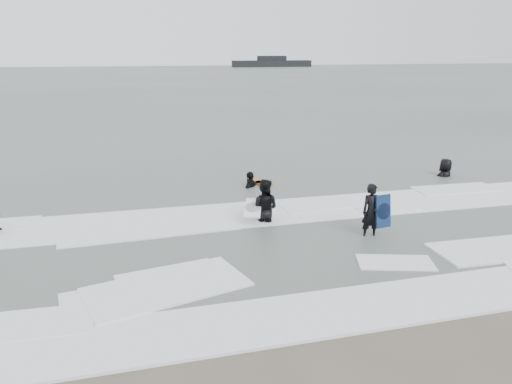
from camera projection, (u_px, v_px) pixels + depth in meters
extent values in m
plane|color=brown|center=(312.00, 301.00, 10.92)|extent=(320.00, 320.00, 0.00)
plane|color=#47544C|center=(148.00, 81.00, 85.44)|extent=(320.00, 320.00, 0.00)
imported|color=black|center=(370.00, 238.00, 14.58)|extent=(0.62, 0.42, 1.65)
imported|color=black|center=(264.00, 222.00, 15.93)|extent=(1.19, 1.10, 1.96)
imported|color=black|center=(251.00, 188.00, 19.89)|extent=(1.02, 1.10, 1.81)
imported|color=black|center=(445.00, 177.00, 21.51)|extent=(1.14, 1.05, 1.96)
cube|color=white|center=(322.00, 313.00, 10.36)|extent=(30.03, 2.32, 0.07)
cube|color=white|center=(249.00, 215.00, 16.50)|extent=(30.00, 2.60, 0.09)
cube|color=black|center=(272.00, 64.00, 153.77)|extent=(24.39, 4.36, 1.92)
cube|color=black|center=(272.00, 58.00, 153.31)|extent=(8.71, 2.61, 1.39)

